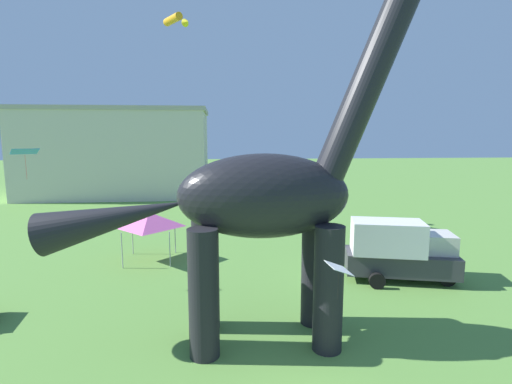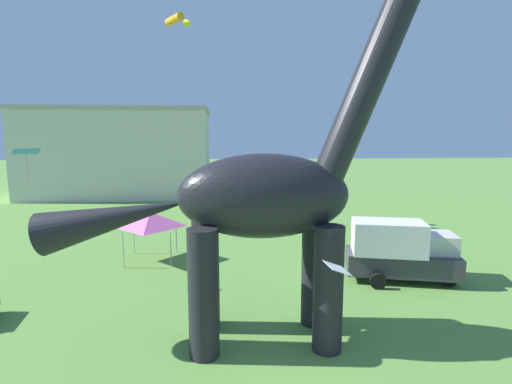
% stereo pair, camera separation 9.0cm
% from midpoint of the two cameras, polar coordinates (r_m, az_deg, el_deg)
% --- Properties ---
extents(dinosaur_sculpture, '(14.36, 3.04, 15.01)m').
position_cam_midpoint_polar(dinosaur_sculpture, '(13.66, 0.69, -0.60)').
color(dinosaur_sculpture, black).
rests_on(dinosaur_sculpture, ground_plane).
extents(parked_box_truck, '(5.94, 3.40, 3.20)m').
position_cam_midpoint_polar(parked_box_truck, '(21.59, 20.44, -8.07)').
color(parked_box_truck, '#38383D').
rests_on(parked_box_truck, ground_plane).
extents(festival_canopy_tent, '(3.15, 3.15, 3.00)m').
position_cam_midpoint_polar(festival_canopy_tent, '(24.11, -15.73, -3.97)').
color(festival_canopy_tent, '#B2B2B7').
rests_on(festival_canopy_tent, ground_plane).
extents(kite_near_low, '(1.42, 1.34, 1.47)m').
position_cam_midpoint_polar(kite_near_low, '(21.32, -31.34, 5.15)').
color(kite_near_low, '#287AE5').
extents(kite_high_right, '(0.54, 0.72, 0.88)m').
position_cam_midpoint_polar(kite_high_right, '(9.28, 11.95, -11.09)').
color(kite_high_right, white).
extents(kite_apex, '(2.31, 2.20, 0.65)m').
position_cam_midpoint_polar(kite_apex, '(33.91, -11.94, 23.81)').
color(kite_apex, orange).
extents(background_building_block, '(22.62, 11.86, 10.99)m').
position_cam_midpoint_polar(background_building_block, '(52.39, -19.79, 5.60)').
color(background_building_block, beige).
rests_on(background_building_block, ground_plane).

